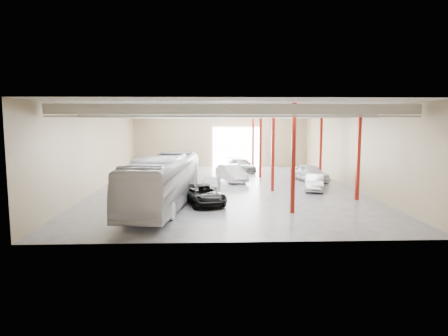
{
  "coord_description": "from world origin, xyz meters",
  "views": [
    {
      "loc": [
        -1.53,
        -34.88,
        5.95
      ],
      "look_at": [
        -0.34,
        -3.94,
        2.2
      ],
      "focal_mm": 32.0,
      "sensor_mm": 36.0,
      "label": 1
    }
  ],
  "objects": [
    {
      "name": "coach_bus",
      "position": [
        -4.67,
        -8.0,
        1.77
      ],
      "size": [
        4.53,
        12.99,
        3.54
      ],
      "primitive_type": "imported",
      "rotation": [
        0.0,
        0.0,
        -0.12
      ],
      "color": "silver",
      "rests_on": "ground"
    },
    {
      "name": "depot_shell",
      "position": [
        0.13,
        0.48,
        4.98
      ],
      "size": [
        22.12,
        32.12,
        7.06
      ],
      "color": "#444448",
      "rests_on": "ground"
    },
    {
      "name": "car_row_b",
      "position": [
        0.66,
        3.34,
        0.81
      ],
      "size": [
        3.13,
        5.19,
        1.62
      ],
      "primitive_type": "imported",
      "rotation": [
        0.0,
        0.0,
        0.31
      ],
      "color": "silver",
      "rests_on": "ground"
    },
    {
      "name": "car_right_near",
      "position": [
        7.43,
        -1.87,
        0.69
      ],
      "size": [
        2.62,
        4.43,
        1.38
      ],
      "primitive_type": "imported",
      "rotation": [
        0.0,
        0.0,
        -0.3
      ],
      "color": "#BCBDC2",
      "rests_on": "ground"
    },
    {
      "name": "car_row_a",
      "position": [
        -1.4,
        -1.86,
        0.67
      ],
      "size": [
        1.81,
        4.0,
        1.33
      ],
      "primitive_type": "imported",
      "rotation": [
        0.0,
        0.0,
        -0.06
      ],
      "color": "silver",
      "rests_on": "ground"
    },
    {
      "name": "car_right_far",
      "position": [
        8.3,
        3.33,
        0.83
      ],
      "size": [
        3.31,
        5.25,
        1.66
      ],
      "primitive_type": "imported",
      "rotation": [
        0.0,
        0.0,
        0.3
      ],
      "color": "silver",
      "rests_on": "ground"
    },
    {
      "name": "car_row_c",
      "position": [
        2.17,
        10.43,
        0.75
      ],
      "size": [
        3.46,
        5.57,
        1.5
      ],
      "primitive_type": "imported",
      "rotation": [
        0.0,
        0.0,
        0.28
      ],
      "color": "gray",
      "rests_on": "ground"
    },
    {
      "name": "black_sedan",
      "position": [
        -1.96,
        -7.06,
        0.69
      ],
      "size": [
        3.75,
        5.46,
        1.39
      ],
      "primitive_type": "imported",
      "rotation": [
        0.0,
        0.0,
        0.32
      ],
      "color": "black",
      "rests_on": "ground"
    }
  ]
}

